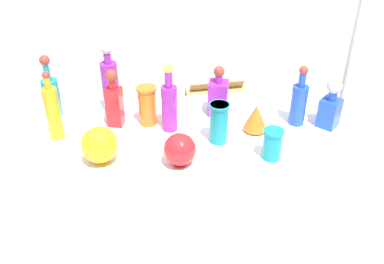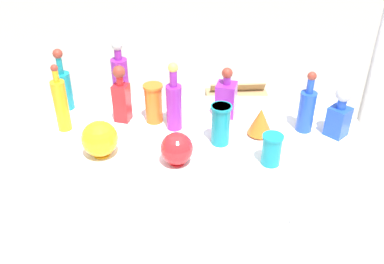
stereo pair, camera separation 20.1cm
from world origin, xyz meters
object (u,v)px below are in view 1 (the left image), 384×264
tall_bottle_2 (110,84)px  slender_vase_2 (219,122)px  square_decanter_0 (218,95)px  square_decanter_2 (114,101)px  slender_vase_0 (273,143)px  tall_bottle_0 (169,104)px  tall_bottle_4 (53,112)px  round_bowl_1 (100,145)px  canopy_pole (356,34)px  tall_bottle_3 (51,94)px  fluted_vase_0 (256,117)px  square_decanter_1 (331,106)px  round_bowl_0 (180,150)px  slender_vase_1 (147,105)px  tall_bottle_1 (299,102)px  cardboard_box_behind_left (219,118)px

tall_bottle_2 → slender_vase_2: tall_bottle_2 is taller
square_decanter_0 → tall_bottle_2: bearing=171.5°
square_decanter_2 → slender_vase_0: 0.83m
tall_bottle_0 → square_decanter_0: bearing=27.0°
tall_bottle_4 → slender_vase_0: bearing=-16.0°
slender_vase_2 → round_bowl_1: bearing=-169.0°
tall_bottle_2 → square_decanter_2: size_ratio=1.26×
square_decanter_2 → canopy_pole: (1.49, 0.50, 0.12)m
tall_bottle_3 → canopy_pole: size_ratio=0.14×
slender_vase_0 → canopy_pole: 1.18m
tall_bottle_0 → slender_vase_2: bearing=-30.9°
tall_bottle_4 → fluted_vase_0: tall_bottle_4 is taller
square_decanter_1 → fluted_vase_0: 0.39m
slender_vase_0 → slender_vase_2: slender_vase_2 is taller
square_decanter_2 → round_bowl_0: size_ratio=1.99×
fluted_vase_0 → round_bowl_1: 0.79m
square_decanter_0 → slender_vase_2: square_decanter_0 is taller
tall_bottle_2 → slender_vase_0: 0.93m
tall_bottle_0 → slender_vase_1: (-0.11, 0.07, -0.03)m
tall_bottle_1 → round_bowl_0: size_ratio=2.07×
slender_vase_1 → canopy_pole: 1.43m
slender_vase_0 → tall_bottle_2: bearing=144.9°
slender_vase_2 → round_bowl_1: slender_vase_2 is taller
square_decanter_2 → canopy_pole: canopy_pole is taller
tall_bottle_1 → square_decanter_0: size_ratio=1.18×
tall_bottle_3 → square_decanter_0: tall_bottle_3 is taller
tall_bottle_4 → canopy_pole: canopy_pole is taller
slender_vase_2 → round_bowl_1: (-0.56, -0.11, -0.02)m
tall_bottle_3 → cardboard_box_behind_left: bearing=37.6°
tall_bottle_2 → slender_vase_1: size_ratio=1.87×
slender_vase_1 → square_decanter_0: bearing=10.3°
slender_vase_2 → round_bowl_1: 0.57m
square_decanter_1 → square_decanter_0: bearing=159.9°
square_decanter_0 → tall_bottle_4: bearing=-169.7°
square_decanter_0 → slender_vase_0: bearing=-67.9°
square_decanter_2 → slender_vase_1: size_ratio=1.48×
cardboard_box_behind_left → tall_bottle_4: bearing=-134.3°
tall_bottle_0 → round_bowl_1: bearing=-143.5°
cardboard_box_behind_left → square_decanter_1: bearing=-70.8°
cardboard_box_behind_left → tall_bottle_0: bearing=-113.5°
tall_bottle_2 → slender_vase_0: size_ratio=2.63×
square_decanter_1 → fluted_vase_0: (-0.39, -0.00, -0.04)m
cardboard_box_behind_left → slender_vase_2: bearing=-100.4°
square_decanter_1 → square_decanter_2: bearing=172.7°
tall_bottle_1 → cardboard_box_behind_left: (-0.22, 1.04, -0.69)m
tall_bottle_0 → tall_bottle_1: 0.67m
square_decanter_0 → canopy_pole: canopy_pole is taller
square_decanter_0 → round_bowl_0: size_ratio=1.75×
square_decanter_1 → canopy_pole: (0.40, 0.64, 0.14)m
slender_vase_0 → canopy_pole: (0.76, 0.88, 0.18)m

